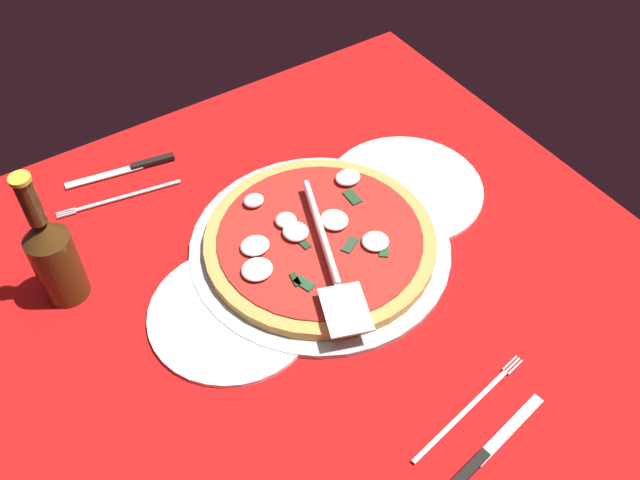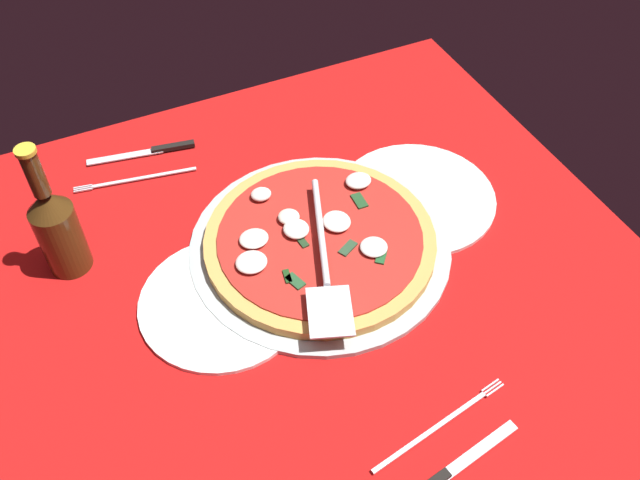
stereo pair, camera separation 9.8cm
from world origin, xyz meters
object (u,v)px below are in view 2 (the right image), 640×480
dinner_plate_left (222,302)px  place_setting_near (444,451)px  beer_bottle (57,227)px  dinner_plate_right (417,198)px  place_setting_far (144,166)px  pizza (319,239)px  pizza_server (324,262)px

dinner_plate_left → place_setting_near: bearing=-62.6°
beer_bottle → place_setting_near: bearing=-54.6°
dinner_plate_right → place_setting_near: bearing=-116.0°
place_setting_far → beer_bottle: beer_bottle is taller
pizza → pizza_server: (-2.15, -6.36, 2.62)cm
pizza → place_setting_far: (-19.18, 29.21, -1.85)cm
dinner_plate_right → beer_bottle: size_ratio=1.12×
pizza_server → beer_bottle: (-32.59, 19.02, 3.52)cm
place_setting_near → beer_bottle: 60.26cm
pizza_server → place_setting_far: pizza_server is taller
pizza_server → place_setting_near: (2.04, -29.64, -4.45)cm
dinner_plate_right → pizza_server: pizza_server is taller
dinner_plate_left → dinner_plate_right: 36.35cm
dinner_plate_right → beer_bottle: 55.03cm
place_setting_near → pizza_server: bearing=84.0°
pizza → place_setting_far: bearing=123.3°
dinner_plate_left → dinner_plate_right: same height
pizza_server → place_setting_far: 39.70cm
pizza → place_setting_near: pizza is taller
place_setting_near → dinner_plate_left: bearing=107.5°
place_setting_near → place_setting_far: same height
pizza_server → place_setting_near: size_ratio=1.32×
place_setting_far → place_setting_near: bearing=116.1°
pizza → place_setting_far: pizza is taller
pizza → dinner_plate_left: bearing=-167.6°
beer_bottle → pizza_server: bearing=-30.3°
pizza → place_setting_near: bearing=-90.2°
pizza → pizza_server: pizza_server is taller
dinner_plate_right → place_setting_far: place_setting_far is taller
beer_bottle → place_setting_far: bearing=46.8°
pizza_server → place_setting_far: (-17.03, 35.58, -4.47)cm
place_setting_far → pizza: bearing=133.1°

